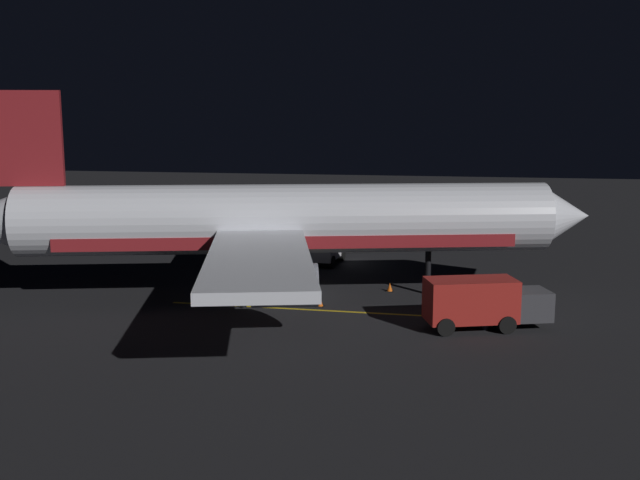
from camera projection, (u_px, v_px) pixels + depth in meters
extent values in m
cube|color=black|center=(287.00, 298.00, 44.45)|extent=(180.00, 180.00, 0.20)
cube|color=gold|center=(346.00, 312.00, 40.96)|extent=(0.56, 20.38, 0.01)
cylinder|color=silver|center=(287.00, 219.00, 43.64)|extent=(11.77, 31.07, 4.08)
cube|color=maroon|center=(287.00, 237.00, 43.83)|extent=(10.40, 26.51, 0.73)
cone|color=silver|center=(563.00, 216.00, 44.80)|extent=(4.69, 4.17, 4.00)
cube|color=maroon|center=(30.00, 139.00, 41.84)|extent=(1.26, 3.57, 5.38)
cube|color=silver|center=(262.00, 209.00, 52.88)|extent=(15.46, 8.35, 0.50)
cylinder|color=slate|center=(279.00, 230.00, 52.47)|extent=(2.84, 3.63, 2.10)
cube|color=silver|center=(259.00, 260.00, 34.39)|extent=(15.46, 8.35, 0.50)
cylinder|color=slate|center=(284.00, 285.00, 35.43)|extent=(2.84, 3.63, 2.10)
cylinder|color=black|center=(428.00, 272.00, 44.80)|extent=(0.44, 0.44, 2.68)
cylinder|color=black|center=(246.00, 267.00, 46.44)|extent=(0.44, 0.44, 2.68)
cylinder|color=black|center=(243.00, 284.00, 41.62)|extent=(0.44, 0.44, 2.68)
cube|color=maroon|center=(471.00, 300.00, 37.41)|extent=(3.38, 4.94, 2.15)
cube|color=#38383D|center=(530.00, 304.00, 37.85)|extent=(2.45, 2.32, 1.50)
cylinder|color=black|center=(500.00, 319.00, 37.78)|extent=(2.47, 1.56, 0.90)
cylinder|color=black|center=(440.00, 322.00, 37.39)|extent=(2.47, 1.56, 0.90)
cube|color=silver|center=(324.00, 243.00, 53.94)|extent=(4.31, 2.49, 2.08)
cube|color=#38383D|center=(335.00, 241.00, 56.79)|extent=(1.99, 2.16, 1.50)
cylinder|color=black|center=(329.00, 254.00, 55.48)|extent=(1.12, 2.39, 0.90)
cylinder|color=black|center=(318.00, 261.00, 52.74)|extent=(1.12, 2.39, 0.90)
cylinder|color=black|center=(486.00, 322.00, 37.44)|extent=(0.32, 0.32, 0.85)
cylinder|color=yellow|center=(486.00, 307.00, 37.31)|extent=(0.40, 0.40, 0.65)
sphere|color=tan|center=(487.00, 299.00, 37.24)|extent=(0.24, 0.24, 0.24)
cone|color=#EA590F|center=(320.00, 302.00, 42.05)|extent=(0.36, 0.36, 0.55)
cube|color=black|center=(320.00, 306.00, 42.09)|extent=(0.50, 0.50, 0.03)
cone|color=#EA590F|center=(390.00, 287.00, 45.60)|extent=(0.36, 0.36, 0.55)
cube|color=black|center=(390.00, 291.00, 45.64)|extent=(0.50, 0.50, 0.03)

